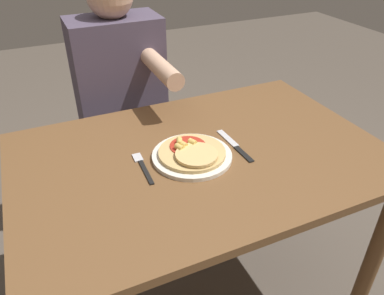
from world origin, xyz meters
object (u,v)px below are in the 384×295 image
pizza (192,152)px  fork (142,166)px  knife (235,146)px  dining_table (201,180)px  plate (192,156)px  person_diner (122,95)px

pizza → fork: bearing=172.0°
pizza → knife: pizza is taller
dining_table → pizza: bearing=-158.9°
dining_table → plate: plate is taller
pizza → knife: bearing=1.9°
knife → person_diner: size_ratio=0.18×
plate → person_diner: 0.63m
person_diner → plate: bearing=-83.8°
plate → person_diner: bearing=96.2°
person_diner → dining_table: bearing=-80.1°
dining_table → fork: fork is taller
pizza → fork: 0.17m
fork → person_diner: size_ratio=0.14×
pizza → fork: (-0.16, 0.02, -0.02)m
knife → person_diner: bearing=110.3°
dining_table → person_diner: (-0.11, 0.62, 0.09)m
dining_table → pizza: 0.14m
dining_table → knife: bearing=-4.6°
knife → plate: bearing=-179.5°
dining_table → pizza: (-0.04, -0.02, 0.14)m
fork → knife: same height
plate → pizza: (-0.00, -0.00, 0.02)m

